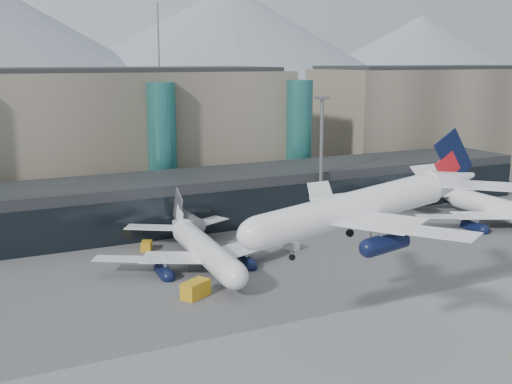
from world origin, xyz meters
TOP-DOWN VIEW (x-y plane):
  - ground at (0.00, 0.00)m, footprint 900.00×900.00m
  - concourse at (-0.02, 57.73)m, footprint 170.00×27.00m
  - terminal_main at (-25.00, 90.00)m, footprint 130.00×30.00m
  - terminal_east at (95.00, 90.00)m, footprint 70.00×30.00m
  - teal_towers at (-14.99, 74.01)m, footprint 116.40×19.40m
  - mountain_ridge at (15.97, 380.00)m, footprint 910.00×400.00m
  - lightmast_mid at (30.00, 48.00)m, footprint 3.00×1.20m
  - hero_jet at (4.11, -4.29)m, footprint 31.73×32.58m
  - jet_parked_mid at (-2.85, 32.46)m, footprint 36.09×35.47m
  - jet_parked_right at (60.40, 31.64)m, footprint 37.93×36.81m
  - veh_b at (-8.33, 43.82)m, footprint 2.69×3.18m
  - veh_d at (39.12, 40.96)m, footprint 3.14×2.88m
  - veh_g at (14.63, 32.80)m, footprint 2.28×2.88m
  - veh_h at (-8.81, 18.80)m, footprint 4.79×4.04m

SIDE VIEW (x-z plane):
  - ground at x=0.00m, z-range 0.00..0.00m
  - veh_g at x=14.63m, z-range 0.00..1.47m
  - veh_b at x=-8.33m, z-range 0.00..1.57m
  - veh_d at x=39.12m, z-range 0.00..1.60m
  - veh_h at x=-8.81m, z-range 0.00..2.34m
  - jet_parked_mid at x=-2.85m, z-range -1.42..10.23m
  - jet_parked_right at x=60.40m, z-range -1.49..10.73m
  - concourse at x=-0.02m, z-range -0.03..9.97m
  - teal_towers at x=-14.99m, z-range -8.99..37.01m
  - lightmast_mid at x=30.00m, z-range 1.62..27.22m
  - terminal_main at x=-25.00m, z-range -0.06..30.94m
  - terminal_east at x=95.00m, z-range -0.06..30.94m
  - hero_jet at x=4.11m, z-range 12.61..23.11m
  - mountain_ridge at x=15.97m, z-range -9.26..100.74m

